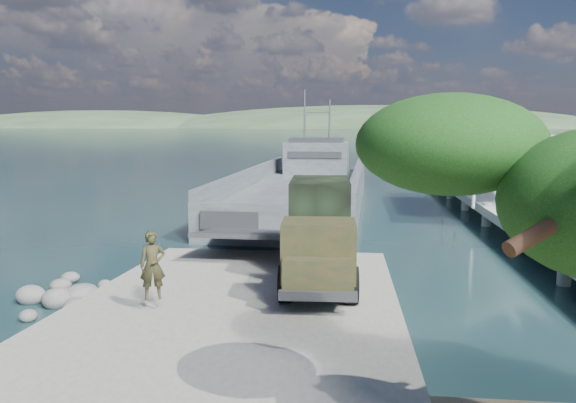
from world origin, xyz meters
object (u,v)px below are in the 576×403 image
Objects in this scene: military_truck at (320,232)px; soldier at (153,278)px; landing_craft at (304,195)px; sailboat_near at (520,197)px; pier at (503,193)px; sailboat_far at (488,184)px.

military_truck reaches higher than soldier.
landing_craft is 4.89× the size of sailboat_near.
pier is at bearing 32.36° from soldier.
sailboat_far is (13.81, 33.85, -1.87)m from military_truck.
sailboat_far reaches higher than pier.
military_truck is at bearing -122.44° from pier.
pier is 17.53m from sailboat_far.
pier is at bearing -14.63° from landing_craft.
sailboat_far is (15.99, 13.27, -0.44)m from landing_craft.
military_truck is at bearing 19.33° from soldier.
landing_craft is 4.33× the size of military_truck.
soldier is 0.30× the size of sailboat_near.
landing_craft reaches higher than pier.
military_truck is 28.40m from sailboat_near.
landing_craft is (-12.78, 3.91, -0.82)m from pier.
pier reaches higher than soldier.
sailboat_near is at bearing -82.29° from sailboat_far.
sailboat_far is at bearing 65.46° from military_truck.
pier is 1.36× the size of landing_craft.
soldier is at bearing -109.45° from sailboat_far.
sailboat_near is at bearing 66.90° from pier.
military_truck is at bearing -81.56° from landing_craft.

